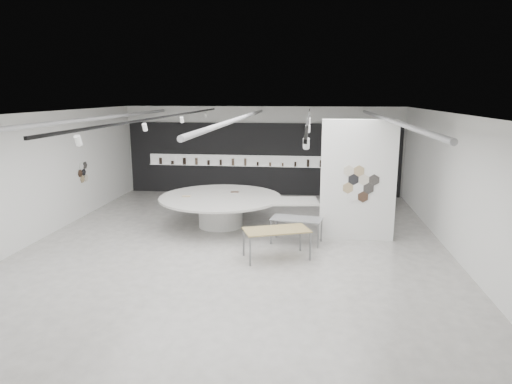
# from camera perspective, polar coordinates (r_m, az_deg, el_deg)

# --- Properties ---
(room) EXTENTS (12.02, 14.02, 3.82)m
(room) POSITION_cam_1_polar(r_m,az_deg,el_deg) (12.99, -2.87, 2.18)
(room) COLOR #B9B5AE
(room) RESTS_ON ground
(back_wall_display) EXTENTS (11.80, 0.27, 3.10)m
(back_wall_display) POSITION_cam_1_polar(r_m,az_deg,el_deg) (19.86, 0.55, 4.13)
(back_wall_display) COLOR black
(back_wall_display) RESTS_ON ground
(partition_column) EXTENTS (2.20, 0.38, 3.60)m
(partition_column) POSITION_cam_1_polar(r_m,az_deg,el_deg) (13.91, 12.62, 1.42)
(partition_column) COLOR white
(partition_column) RESTS_ON ground
(display_island) EXTENTS (5.50, 4.50, 1.03)m
(display_island) POSITION_cam_1_polar(r_m,az_deg,el_deg) (15.11, -4.14, -1.86)
(display_island) COLOR white
(display_island) RESTS_ON ground
(sample_table_wood) EXTENTS (1.91, 1.41, 0.80)m
(sample_table_wood) POSITION_cam_1_polar(r_m,az_deg,el_deg) (12.16, 2.58, -4.96)
(sample_table_wood) COLOR #A28A53
(sample_table_wood) RESTS_ON ground
(sample_table_stone) EXTENTS (1.57, 0.96, 0.75)m
(sample_table_stone) POSITION_cam_1_polar(r_m,az_deg,el_deg) (13.46, 5.11, -3.55)
(sample_table_stone) COLOR gray
(sample_table_stone) RESTS_ON ground
(kitchen_counter) EXTENTS (1.63, 0.80, 1.24)m
(kitchen_counter) POSITION_cam_1_polar(r_m,az_deg,el_deg) (19.59, 11.01, 0.54)
(kitchen_counter) COLOR white
(kitchen_counter) RESTS_ON ground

